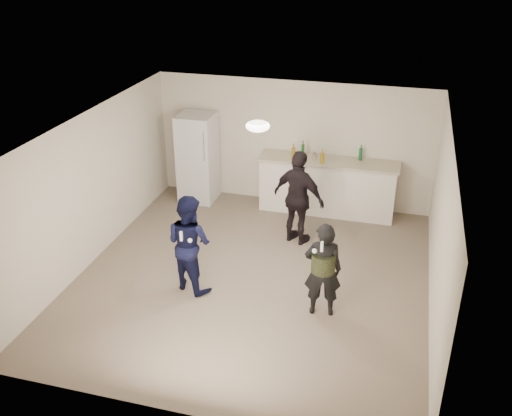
% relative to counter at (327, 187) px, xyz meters
% --- Properties ---
extents(floor, '(6.00, 6.00, 0.00)m').
position_rel_counter_xyz_m(floor, '(-0.77, -2.67, -0.53)').
color(floor, '#6B5B4C').
rests_on(floor, ground).
extents(ceiling, '(6.00, 6.00, 0.00)m').
position_rel_counter_xyz_m(ceiling, '(-0.77, -2.67, 1.98)').
color(ceiling, silver).
rests_on(ceiling, wall_back).
extents(wall_back, '(6.00, 0.00, 6.00)m').
position_rel_counter_xyz_m(wall_back, '(-0.77, 0.33, 0.72)').
color(wall_back, beige).
rests_on(wall_back, floor).
extents(wall_front, '(6.00, 0.00, 6.00)m').
position_rel_counter_xyz_m(wall_front, '(-0.77, -5.67, 0.72)').
color(wall_front, beige).
rests_on(wall_front, floor).
extents(wall_left, '(0.00, 6.00, 6.00)m').
position_rel_counter_xyz_m(wall_left, '(-3.52, -2.67, 0.72)').
color(wall_left, beige).
rests_on(wall_left, floor).
extents(wall_right, '(0.00, 6.00, 6.00)m').
position_rel_counter_xyz_m(wall_right, '(1.98, -2.67, 0.72)').
color(wall_right, beige).
rests_on(wall_right, floor).
extents(counter, '(2.60, 0.56, 1.05)m').
position_rel_counter_xyz_m(counter, '(0.00, 0.00, 0.00)').
color(counter, silver).
rests_on(counter, floor).
extents(counter_top, '(2.68, 0.64, 0.04)m').
position_rel_counter_xyz_m(counter_top, '(0.00, 0.00, 0.55)').
color(counter_top, '#BAB290').
rests_on(counter_top, counter).
extents(fridge, '(0.70, 0.70, 1.80)m').
position_rel_counter_xyz_m(fridge, '(-2.64, -0.07, 0.38)').
color(fridge, silver).
rests_on(fridge, floor).
extents(fridge_handle, '(0.02, 0.02, 0.60)m').
position_rel_counter_xyz_m(fridge_handle, '(-2.36, -0.44, 0.78)').
color(fridge_handle, silver).
rests_on(fridge_handle, fridge).
extents(ceiling_dome, '(0.36, 0.36, 0.16)m').
position_rel_counter_xyz_m(ceiling_dome, '(-0.77, -2.37, 1.93)').
color(ceiling_dome, white).
rests_on(ceiling_dome, ceiling).
extents(shaker, '(0.08, 0.08, 0.17)m').
position_rel_counter_xyz_m(shaker, '(-0.27, -0.04, 0.65)').
color(shaker, silver).
rests_on(shaker, counter_top).
extents(man, '(0.93, 0.84, 1.57)m').
position_rel_counter_xyz_m(man, '(-1.63, -3.18, 0.26)').
color(man, '#0E113C').
rests_on(man, floor).
extents(woman, '(0.58, 0.43, 1.47)m').
position_rel_counter_xyz_m(woman, '(0.44, -3.31, 0.21)').
color(woman, black).
rests_on(woman, floor).
extents(camo_shorts, '(0.34, 0.34, 0.28)m').
position_rel_counter_xyz_m(camo_shorts, '(0.44, -3.31, 0.32)').
color(camo_shorts, '#313C1B').
rests_on(camo_shorts, woman).
extents(spectator, '(1.09, 0.77, 1.71)m').
position_rel_counter_xyz_m(spectator, '(-0.31, -1.33, 0.33)').
color(spectator, black).
rests_on(spectator, floor).
extents(remote_man, '(0.04, 0.04, 0.15)m').
position_rel_counter_xyz_m(remote_man, '(-1.63, -3.46, 0.53)').
color(remote_man, white).
rests_on(remote_man, man).
extents(nunchuk_man, '(0.07, 0.07, 0.07)m').
position_rel_counter_xyz_m(nunchuk_man, '(-1.51, -3.43, 0.45)').
color(nunchuk_man, white).
rests_on(nunchuk_man, man).
extents(remote_woman, '(0.04, 0.04, 0.15)m').
position_rel_counter_xyz_m(remote_woman, '(0.44, -3.56, 0.72)').
color(remote_woman, silver).
rests_on(remote_woman, woman).
extents(nunchuk_woman, '(0.07, 0.07, 0.07)m').
position_rel_counter_xyz_m(nunchuk_woman, '(0.34, -3.53, 0.62)').
color(nunchuk_woman, silver).
rests_on(nunchuk_woman, woman).
extents(bottle_cluster, '(1.31, 0.41, 0.28)m').
position_rel_counter_xyz_m(bottle_cluster, '(-0.18, -0.05, 0.68)').
color(bottle_cluster, '#164E29').
rests_on(bottle_cluster, counter_top).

